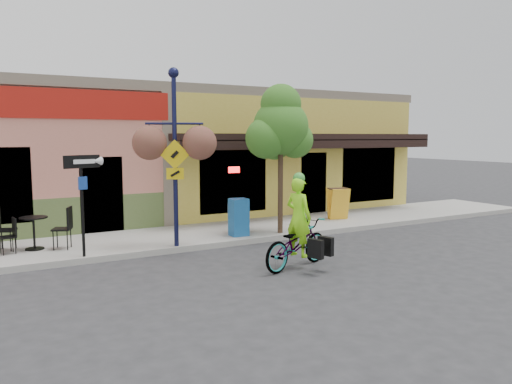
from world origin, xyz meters
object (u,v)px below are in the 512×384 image
Objects in this scene: newspaper_box_grey at (237,218)px; street_tree at (281,158)px; building at (157,153)px; bicycle at (296,244)px; one_way_sign at (82,206)px; newspaper_box_blue at (239,217)px; lamp_post at (175,158)px; cyclist_rider at (298,228)px.

street_tree reaches higher than newspaper_box_grey.
building reaches higher than bicycle.
one_way_sign is 4.48m from newspaper_box_grey.
street_tree is (1.21, -0.21, 1.60)m from newspaper_box_blue.
building is 6.66m from newspaper_box_blue.
building is 6.28m from newspaper_box_grey.
one_way_sign is (-2.23, 0.00, -1.04)m from lamp_post.
building is 8.01m from one_way_sign.
cyclist_rider is at bearing -54.31° from one_way_sign.
newspaper_box_grey is (2.12, 0.80, -1.77)m from lamp_post.
newspaper_box_grey is at bearing -22.47° from cyclist_rider.
newspaper_box_grey is (0.31, 3.53, -0.30)m from cyclist_rider.
one_way_sign is 0.55× the size of street_tree.
newspaper_box_grey is at bearing -23.27° from bicycle.
building is 9.73m from bicycle.
newspaper_box_blue is at bearing -20.15° from cyclist_rider.
cyclist_rider is 0.40× the size of lamp_post.
lamp_post is at bearing -20.35° from one_way_sign.
newspaper_box_blue is (0.19, 3.11, 0.13)m from bicycle.
street_tree is at bearing -54.78° from newspaper_box_grey.
lamp_post reaches higher than newspaper_box_grey.
cyclist_rider is 3.59m from lamp_post.
one_way_sign is 2.24× the size of newspaper_box_blue.
one_way_sign is 2.73× the size of newspaper_box_grey.
building is at bearing 69.22° from newspaper_box_grey.
lamp_post reaches higher than bicycle.
bicycle is at bearing -91.41° from newspaper_box_blue.
building reaches higher than newspaper_box_blue.
building reaches higher than cyclist_rider.
cyclist_rider is (0.00, -9.57, -1.38)m from building.
one_way_sign is (-4.04, 2.72, 0.44)m from cyclist_rider.
street_tree is at bearing -43.46° from bicycle.
one_way_sign is (-3.99, 2.72, 0.77)m from bicycle.
lamp_post reaches higher than one_way_sign.
bicycle reaches higher than newspaper_box_grey.
newspaper_box_blue is at bearing 169.97° from street_tree.
cyclist_rider is 3.55m from newspaper_box_grey.
one_way_sign is at bearing -120.51° from building.
one_way_sign is 4.25m from newspaper_box_blue.
newspaper_box_blue is 0.24× the size of street_tree.
newspaper_box_grey is at bearing -9.86° from one_way_sign.
cyclist_rider is at bearing -115.15° from street_tree.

